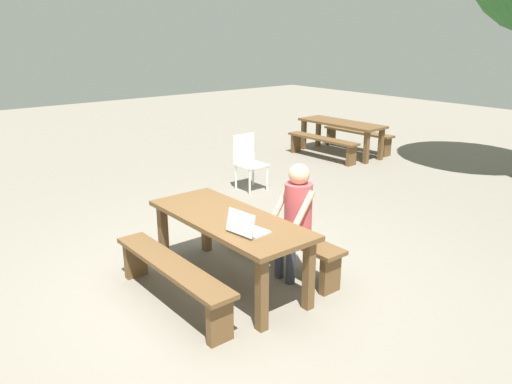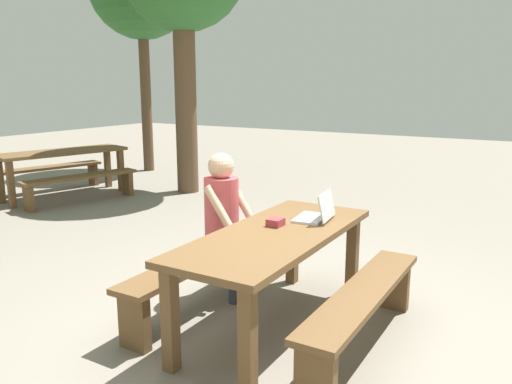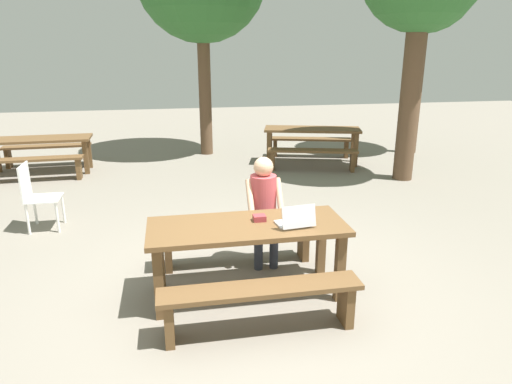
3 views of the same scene
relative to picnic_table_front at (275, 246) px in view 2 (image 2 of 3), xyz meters
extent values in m
plane|color=gray|center=(0.00, 0.00, -0.65)|extent=(30.00, 30.00, 0.00)
cube|color=brown|center=(0.00, 0.00, 0.09)|extent=(1.96, 0.79, 0.05)
cube|color=brown|center=(-0.88, -0.29, -0.29)|extent=(0.09, 0.09, 0.72)
cube|color=brown|center=(0.88, -0.29, -0.29)|extent=(0.09, 0.09, 0.72)
cube|color=brown|center=(-0.88, 0.29, -0.29)|extent=(0.09, 0.09, 0.72)
cube|color=brown|center=(0.88, 0.29, -0.29)|extent=(0.09, 0.09, 0.72)
cube|color=brown|center=(0.00, -0.69, -0.22)|extent=(1.80, 0.30, 0.05)
cube|color=brown|center=(-0.80, -0.69, -0.45)|extent=(0.08, 0.24, 0.41)
cube|color=brown|center=(0.80, -0.69, -0.45)|extent=(0.08, 0.24, 0.41)
cube|color=brown|center=(0.00, 0.69, -0.22)|extent=(1.80, 0.30, 0.05)
cube|color=brown|center=(-0.80, 0.69, -0.45)|extent=(0.08, 0.24, 0.41)
cube|color=brown|center=(0.80, 0.69, -0.45)|extent=(0.08, 0.24, 0.41)
cube|color=silver|center=(0.45, -0.08, 0.12)|extent=(0.37, 0.26, 0.02)
cube|color=silver|center=(0.47, -0.21, 0.24)|extent=(0.35, 0.10, 0.22)
cube|color=black|center=(0.47, -0.20, 0.24)|extent=(0.32, 0.08, 0.20)
cube|color=#993338|center=(0.14, 0.08, 0.14)|extent=(0.12, 0.11, 0.06)
cylinder|color=#333847|center=(0.21, 0.51, -0.43)|extent=(0.10, 0.10, 0.46)
cylinder|color=#333847|center=(0.39, 0.51, -0.43)|extent=(0.10, 0.10, 0.46)
cube|color=#333847|center=(0.30, 0.60, -0.16)|extent=(0.28, 0.28, 0.12)
cylinder|color=#C64C51|center=(0.30, 0.69, 0.15)|extent=(0.30, 0.30, 0.53)
cylinder|color=#DBAD89|center=(0.14, 0.59, 0.17)|extent=(0.07, 0.32, 0.41)
cylinder|color=#DBAD89|center=(0.47, 0.59, 0.17)|extent=(0.07, 0.32, 0.41)
sphere|color=#DBAD89|center=(0.30, 0.69, 0.51)|extent=(0.22, 0.22, 0.22)
cube|color=brown|center=(2.30, 5.20, 0.09)|extent=(2.13, 1.18, 0.05)
cube|color=brown|center=(1.35, 5.22, -0.29)|extent=(0.11, 0.11, 0.72)
cube|color=brown|center=(3.12, 4.74, -0.29)|extent=(0.11, 0.11, 0.72)
cube|color=brown|center=(1.48, 5.67, -0.29)|extent=(0.11, 0.11, 0.72)
cube|color=brown|center=(3.24, 5.19, -0.29)|extent=(0.11, 0.11, 0.72)
cube|color=brown|center=(2.13, 4.61, -0.24)|extent=(1.84, 0.77, 0.05)
cube|color=brown|center=(1.35, 4.83, -0.46)|extent=(0.14, 0.25, 0.39)
cube|color=brown|center=(2.92, 4.40, -0.46)|extent=(0.14, 0.25, 0.39)
cube|color=brown|center=(2.46, 5.79, -0.24)|extent=(1.84, 0.77, 0.05)
cube|color=brown|center=(1.67, 6.01, -0.46)|extent=(0.14, 0.25, 0.39)
cube|color=brown|center=(3.24, 5.58, -0.46)|extent=(0.14, 0.25, 0.39)
cylinder|color=brown|center=(4.98, 5.79, 0.91)|extent=(0.22, 0.22, 3.13)
cylinder|color=brown|center=(3.66, 3.70, 0.88)|extent=(0.36, 0.36, 3.08)
camera|label=1|loc=(3.91, -2.83, 1.93)|focal=35.16mm
camera|label=2|loc=(-3.22, -1.73, 1.20)|focal=35.88mm
camera|label=3|loc=(-0.70, -4.17, 1.80)|focal=32.24mm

